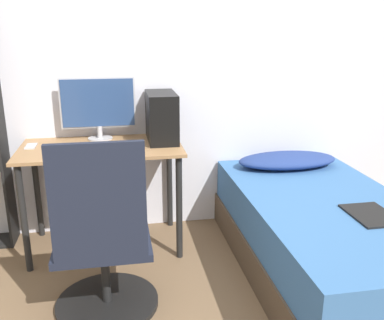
% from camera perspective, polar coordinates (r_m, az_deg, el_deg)
% --- Properties ---
extents(wall_back, '(8.00, 0.05, 2.50)m').
position_cam_1_polar(wall_back, '(3.27, -6.09, 11.95)').
color(wall_back, silver).
rests_on(wall_back, ground_plane).
extents(desk, '(1.11, 0.62, 0.76)m').
position_cam_1_polar(desk, '(3.05, -11.90, -0.29)').
color(desk, '#997047').
rests_on(desk, ground_plane).
extents(office_chair, '(0.59, 0.59, 1.04)m').
position_cam_1_polar(office_chair, '(2.41, -11.72, -12.04)').
color(office_chair, black).
rests_on(office_chair, ground_plane).
extents(bed, '(1.01, 1.88, 0.52)m').
position_cam_1_polar(bed, '(2.92, 17.30, -9.89)').
color(bed, '#4C3D2D').
rests_on(bed, ground_plane).
extents(pillow, '(0.77, 0.36, 0.11)m').
position_cam_1_polar(pillow, '(3.37, 12.59, -0.02)').
color(pillow, navy).
rests_on(pillow, bed).
extents(magazine, '(0.24, 0.32, 0.01)m').
position_cam_1_polar(magazine, '(2.67, 22.79, -6.74)').
color(magazine, black).
rests_on(magazine, bed).
extents(monitor, '(0.53, 0.18, 0.45)m').
position_cam_1_polar(monitor, '(3.17, -12.41, 7.10)').
color(monitor, '#B7B7BC').
rests_on(monitor, desk).
extents(keyboard, '(0.43, 0.14, 0.02)m').
position_cam_1_polar(keyboard, '(2.90, -12.13, 1.36)').
color(keyboard, '#33477A').
rests_on(keyboard, desk).
extents(pc_tower, '(0.20, 0.41, 0.35)m').
position_cam_1_polar(pc_tower, '(3.08, -4.09, 5.75)').
color(pc_tower, black).
rests_on(pc_tower, desk).
extents(mouse, '(0.06, 0.09, 0.02)m').
position_cam_1_polar(mouse, '(2.90, -6.86, 1.64)').
color(mouse, silver).
rests_on(mouse, desk).
extents(phone, '(0.07, 0.14, 0.01)m').
position_cam_1_polar(phone, '(3.14, -20.67, 1.74)').
color(phone, '#B7B7BC').
rests_on(phone, desk).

